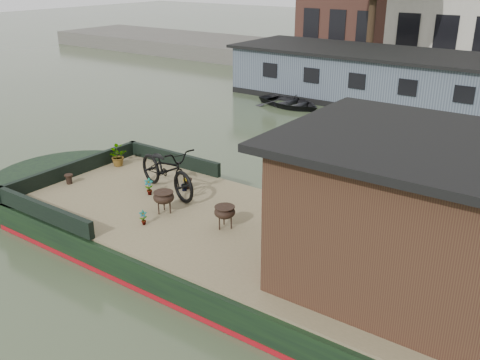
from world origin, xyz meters
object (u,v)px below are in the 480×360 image
Objects in this scene: brazier_rear at (164,202)px; dinghy at (290,99)px; cabin at (412,213)px; bicycle at (167,169)px; brazier_front at (225,217)px; potted_plant_a at (149,187)px.

brazier_rear is 12.06m from dinghy.
cabin is 5.64m from bicycle.
cabin reaches higher than dinghy.
brazier_front is 0.16× the size of dinghy.
brazier_rear is (0.91, -0.48, 0.04)m from potted_plant_a.
brazier_rear reaches higher than potted_plant_a.
potted_plant_a is at bearing 160.91° from bicycle.
cabin is 5.91m from potted_plant_a.
brazier_rear is at bearing -125.17° from bicycle.
brazier_front is (2.33, -0.30, 0.04)m from potted_plant_a.
brazier_front is at bearing 7.09° from brazier_rear.
bicycle is 4.54× the size of brazier_rear.
dinghy is at bearing 114.73° from brazier_front.
brazier_front reaches higher than potted_plant_a.
brazier_rear is at bearing -176.70° from cabin.
cabin is at bearing -129.66° from dinghy.
bicycle is 5.52× the size of potted_plant_a.
cabin is 8.68× the size of brazier_rear.
dinghy is (-8.67, 11.16, -1.58)m from cabin.
brazier_rear reaches higher than dinghy.
brazier_front is at bearing -7.41° from potted_plant_a.
cabin is 3.63m from brazier_front.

